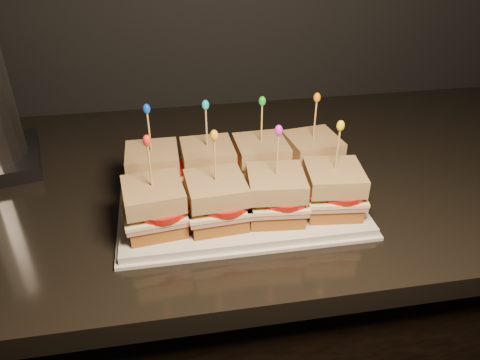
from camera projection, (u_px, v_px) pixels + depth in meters
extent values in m
cube|color=black|center=(363.00, 317.00, 1.21)|extent=(2.47, 0.66, 0.87)
cube|color=black|center=(393.00, 165.00, 0.97)|extent=(2.51, 0.70, 0.04)
cube|color=silver|center=(240.00, 203.00, 0.81)|extent=(0.40, 0.25, 0.02)
cube|color=silver|center=(240.00, 206.00, 0.81)|extent=(0.41, 0.26, 0.01)
cube|color=brown|center=(155.00, 183.00, 0.82)|extent=(0.09, 0.09, 0.02)
cube|color=#BA685B|center=(154.00, 175.00, 0.81)|extent=(0.09, 0.09, 0.01)
cube|color=#FFF2AF|center=(154.00, 171.00, 0.81)|extent=(0.10, 0.09, 0.01)
cylinder|color=#B61811|center=(160.00, 169.00, 0.80)|extent=(0.09, 0.09, 0.01)
cube|color=brown|center=(152.00, 158.00, 0.80)|extent=(0.09, 0.09, 0.03)
cylinder|color=tan|center=(150.00, 134.00, 0.77)|extent=(0.00, 0.00, 0.09)
ellipsoid|color=blue|center=(147.00, 109.00, 0.75)|extent=(0.01, 0.01, 0.02)
cube|color=brown|center=(209.00, 178.00, 0.84)|extent=(0.09, 0.09, 0.02)
cube|color=#BA685B|center=(208.00, 170.00, 0.83)|extent=(0.10, 0.09, 0.01)
cube|color=#FFF2AF|center=(208.00, 167.00, 0.82)|extent=(0.10, 0.10, 0.01)
cylinder|color=#B61811|center=(215.00, 164.00, 0.82)|extent=(0.09, 0.09, 0.01)
cube|color=brown|center=(208.00, 153.00, 0.81)|extent=(0.09, 0.09, 0.03)
cylinder|color=tan|center=(207.00, 130.00, 0.79)|extent=(0.00, 0.00, 0.09)
ellipsoid|color=#15ABC1|center=(205.00, 105.00, 0.76)|extent=(0.01, 0.01, 0.02)
cube|color=brown|center=(260.00, 173.00, 0.85)|extent=(0.09, 0.09, 0.02)
cube|color=#BA685B|center=(261.00, 166.00, 0.84)|extent=(0.10, 0.09, 0.01)
cube|color=#FFF2AF|center=(261.00, 162.00, 0.84)|extent=(0.10, 0.10, 0.01)
cylinder|color=#B61811|center=(268.00, 160.00, 0.83)|extent=(0.09, 0.09, 0.01)
cube|color=brown|center=(261.00, 149.00, 0.82)|extent=(0.09, 0.09, 0.03)
cylinder|color=tan|center=(262.00, 126.00, 0.80)|extent=(0.00, 0.00, 0.09)
ellipsoid|color=green|center=(262.00, 101.00, 0.78)|extent=(0.01, 0.01, 0.02)
cube|color=brown|center=(311.00, 169.00, 0.86)|extent=(0.10, 0.10, 0.02)
cube|color=#BA685B|center=(311.00, 161.00, 0.86)|extent=(0.11, 0.10, 0.01)
cube|color=#FFF2AF|center=(311.00, 158.00, 0.85)|extent=(0.11, 0.10, 0.01)
cylinder|color=#B61811|center=(319.00, 155.00, 0.84)|extent=(0.09, 0.09, 0.01)
cube|color=brown|center=(313.00, 145.00, 0.84)|extent=(0.10, 0.10, 0.03)
cylinder|color=tan|center=(315.00, 122.00, 0.81)|extent=(0.00, 0.00, 0.09)
ellipsoid|color=orange|center=(317.00, 97.00, 0.79)|extent=(0.01, 0.01, 0.02)
cube|color=brown|center=(156.00, 221.00, 0.73)|extent=(0.10, 0.10, 0.02)
cube|color=#BA685B|center=(155.00, 212.00, 0.72)|extent=(0.10, 0.10, 0.01)
cube|color=#FFF2AF|center=(155.00, 209.00, 0.71)|extent=(0.11, 0.10, 0.01)
cylinder|color=#B61811|center=(162.00, 206.00, 0.71)|extent=(0.09, 0.09, 0.01)
cube|color=brown|center=(153.00, 194.00, 0.70)|extent=(0.10, 0.10, 0.03)
cylinder|color=tan|center=(150.00, 168.00, 0.68)|extent=(0.00, 0.00, 0.09)
ellipsoid|color=red|center=(147.00, 140.00, 0.65)|extent=(0.01, 0.01, 0.02)
cube|color=brown|center=(217.00, 215.00, 0.74)|extent=(0.09, 0.09, 0.02)
cube|color=#BA685B|center=(216.00, 206.00, 0.73)|extent=(0.10, 0.10, 0.01)
cube|color=#FFF2AF|center=(216.00, 203.00, 0.73)|extent=(0.10, 0.10, 0.01)
cylinder|color=#B61811|center=(224.00, 200.00, 0.72)|extent=(0.09, 0.09, 0.01)
cube|color=brown|center=(216.00, 188.00, 0.71)|extent=(0.09, 0.09, 0.03)
cylinder|color=tan|center=(215.00, 163.00, 0.69)|extent=(0.00, 0.00, 0.09)
ellipsoid|color=orange|center=(214.00, 135.00, 0.67)|extent=(0.01, 0.01, 0.02)
cube|color=brown|center=(275.00, 209.00, 0.75)|extent=(0.09, 0.09, 0.02)
cube|color=#BA685B|center=(275.00, 201.00, 0.75)|extent=(0.10, 0.10, 0.01)
cube|color=#FFF2AF|center=(275.00, 197.00, 0.74)|extent=(0.10, 0.10, 0.01)
cylinder|color=#B61811|center=(284.00, 194.00, 0.74)|extent=(0.09, 0.09, 0.01)
cube|color=brown|center=(276.00, 183.00, 0.73)|extent=(0.10, 0.10, 0.03)
cylinder|color=tan|center=(277.00, 157.00, 0.70)|extent=(0.00, 0.00, 0.09)
ellipsoid|color=#D422D2|center=(279.00, 130.00, 0.68)|extent=(0.01, 0.01, 0.02)
cube|color=brown|center=(331.00, 203.00, 0.77)|extent=(0.10, 0.10, 0.02)
cube|color=#BA685B|center=(332.00, 195.00, 0.76)|extent=(0.10, 0.10, 0.01)
cube|color=#FFF2AF|center=(332.00, 191.00, 0.76)|extent=(0.11, 0.10, 0.01)
cylinder|color=#B61811|center=(341.00, 189.00, 0.75)|extent=(0.09, 0.09, 0.01)
cube|color=brown|center=(334.00, 177.00, 0.74)|extent=(0.10, 0.10, 0.03)
cylinder|color=tan|center=(337.00, 152.00, 0.72)|extent=(0.00, 0.00, 0.09)
ellipsoid|color=yellow|center=(341.00, 126.00, 0.69)|extent=(0.01, 0.01, 0.02)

